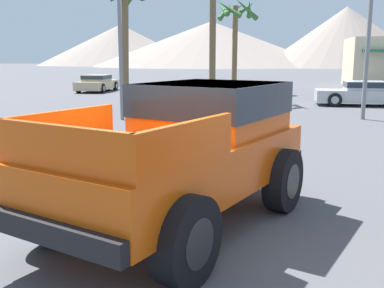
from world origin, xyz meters
The scene contains 8 objects.
ground_plane centered at (0.00, 0.00, 0.00)m, with size 320.00×320.00×0.00m, color #4C4C51.
orange_pickup_truck centered at (0.22, 0.68, 1.13)m, with size 3.60×5.14×2.00m.
parked_car_silver centered at (5.92, 18.07, 0.63)m, with size 4.52×2.00×1.22m.
parked_car_tan centered at (-10.81, 24.94, 0.60)m, with size 2.03×4.49×1.17m.
traffic_light_main centered at (4.93, 11.35, 4.14)m, with size 0.38×3.72×5.94m.
palm_tree_short centered at (-1.11, 25.80, 4.76)m, with size 3.03×3.05×6.25m.
palm_tree_leaning centered at (-5.99, 16.79, 4.91)m, with size 2.56×2.85×6.50m.
distant_mountain_range centered at (18.84, 117.62, 8.14)m, with size 164.85×81.34×20.30m.
Camera 1 is at (1.32, -5.61, 2.38)m, focal length 42.00 mm.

